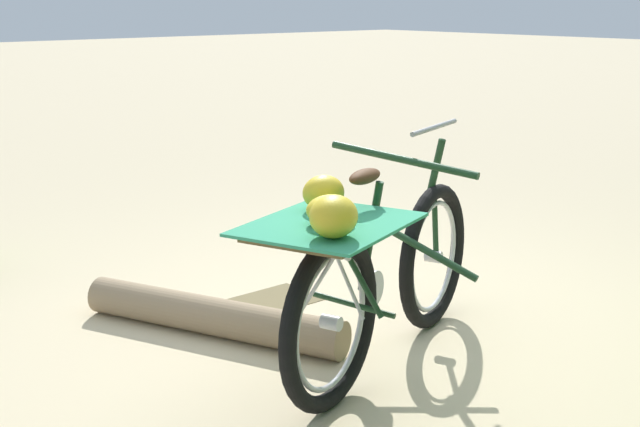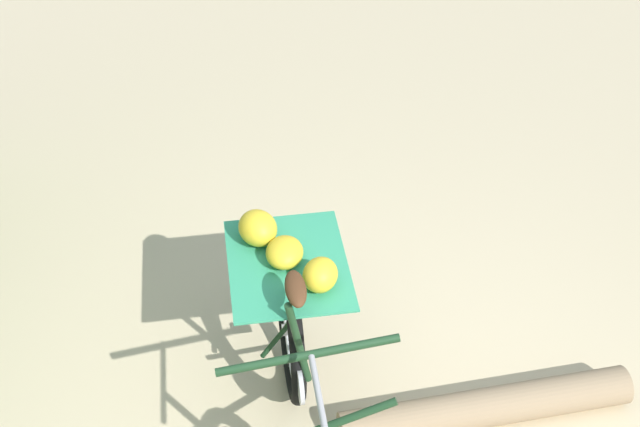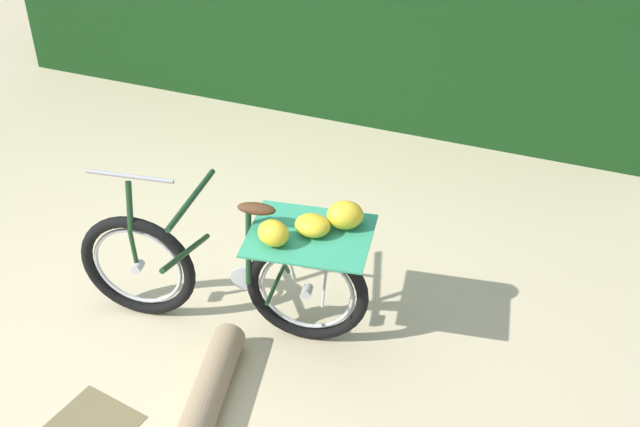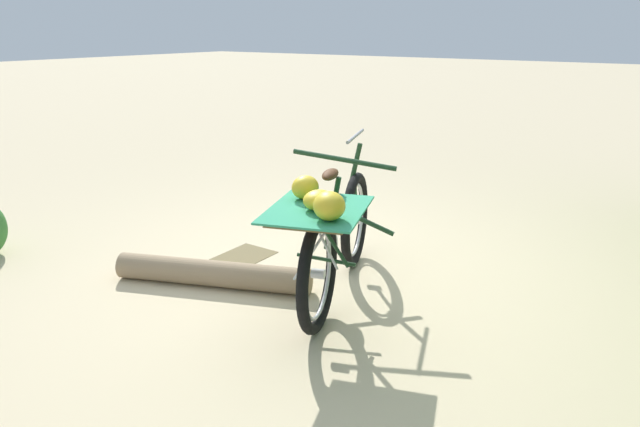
# 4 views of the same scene
# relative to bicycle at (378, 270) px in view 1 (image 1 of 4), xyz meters

# --- Properties ---
(ground_plane) EXTENTS (60.00, 60.00, 0.00)m
(ground_plane) POSITION_rel_bicycle_xyz_m (-0.37, -0.29, -0.47)
(ground_plane) COLOR beige
(bicycle) EXTENTS (1.78, 0.95, 1.03)m
(bicycle) POSITION_rel_bicycle_xyz_m (0.00, 0.00, 0.00)
(bicycle) COLOR black
(bicycle) RESTS_ON ground_plane
(fallen_log) EXTENTS (0.71, 1.40, 0.19)m
(fallen_log) POSITION_rel_bicycle_xyz_m (0.31, -0.84, -0.38)
(fallen_log) COLOR #937A5B
(fallen_log) RESTS_ON ground_plane
(leaf_litter_patch) EXTENTS (0.44, 0.36, 0.01)m
(leaf_litter_patch) POSITION_rel_bicycle_xyz_m (-0.24, -1.03, -0.47)
(leaf_litter_patch) COLOR olive
(leaf_litter_patch) RESTS_ON ground_plane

